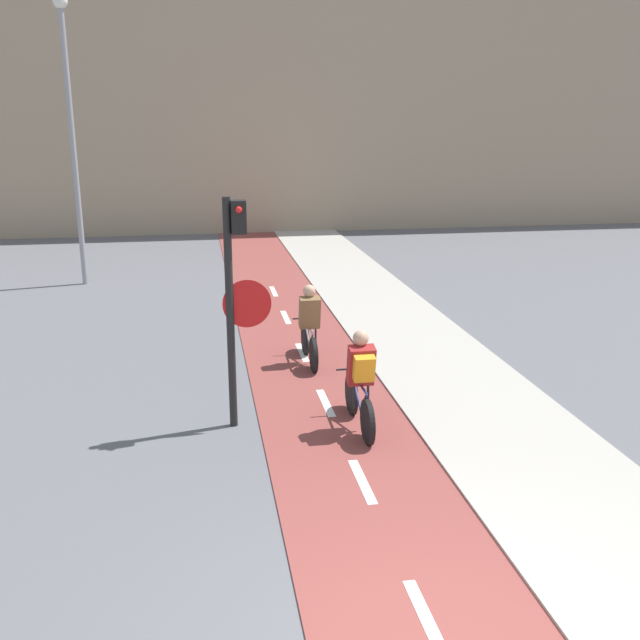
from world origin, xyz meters
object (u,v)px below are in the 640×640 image
Objects in this scene: street_lamp_far at (70,115)px; traffic_light_pole at (235,289)px; cyclist_near at (360,383)px; cyclist_far at (309,328)px.

traffic_light_pole is at bearing -70.49° from street_lamp_far.
street_lamp_far is at bearing 109.51° from traffic_light_pole.
cyclist_near is (1.66, -0.44, -1.30)m from traffic_light_pole.
cyclist_near is at bearing -63.43° from street_lamp_far.
traffic_light_pole is 2.15m from cyclist_near.
traffic_light_pole reaches higher than cyclist_far.
street_lamp_far is at bearing 123.56° from cyclist_far.
street_lamp_far reaches higher than cyclist_far.
traffic_light_pole is 2.02× the size of cyclist_far.
cyclist_far is at bearing 60.66° from traffic_light_pole.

